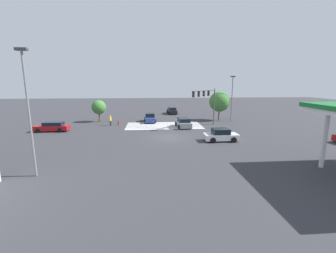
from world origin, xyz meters
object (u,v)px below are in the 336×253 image
Objects in this scene: car_5 at (183,123)px; tree_corner_a at (99,107)px; pedestrian at (110,120)px; street_light_pole_b at (28,104)px; fire_hydrant at (118,123)px; car_0 at (172,111)px; car_2 at (221,135)px; traffic_signal_mast at (206,98)px; car_1 at (52,127)px; tree_corner_b at (219,102)px; car_4 at (150,118)px; street_light_pole_a at (232,95)px.

tree_corner_a is at bearing 62.15° from car_5.
street_light_pole_b is at bearing -51.87° from pedestrian.
fire_hydrant is (10.68, -2.76, -0.31)m from car_5.
car_2 is at bearing -175.67° from car_0.
car_0 is 1.11× the size of car_2.
car_1 is (23.47, 1.73, -3.98)m from traffic_signal_mast.
traffic_signal_mast is at bearing 55.63° from tree_corner_b.
car_4 is 9.48m from tree_corner_a.
street_light_pole_b is at bearing 44.01° from street_light_pole_a.
street_light_pole_a is 2.08× the size of tree_corner_a.
car_1 is 19.82m from car_5.
car_1 is 1.23× the size of tree_corner_a.
street_light_pole_b is at bearing 137.35° from car_5.
tree_corner_b is at bearing -28.21° from street_light_pole_a.
tree_corner_b is (-19.64, -3.82, 2.60)m from pedestrian.
traffic_signal_mast is 5.40m from car_5.
car_0 is at bearing -138.20° from car_1.
car_1 is 2.84× the size of pedestrian.
car_4 is at bearing 149.78° from car_0.
street_light_pole_a is (-29.46, -6.54, 4.24)m from car_1.
car_4 is 1.02× the size of car_5.
street_light_pole_a reaches higher than fire_hydrant.
car_0 is at bearing -120.68° from traffic_signal_mast.
fire_hydrant is (14.38, -2.52, -4.23)m from traffic_signal_mast.
car_0 is 26.07m from car_1.
car_5 is at bearing -175.47° from car_1.
street_light_pole_a is at bearing -167.26° from car_1.
tree_corner_a is at bearing 119.57° from car_0.
tree_corner_a is at bearing -96.53° from car_4.
traffic_signal_mast is 19.36m from tree_corner_a.
pedestrian is (11.92, -2.29, 0.23)m from car_5.
car_2 is 0.93× the size of car_4.
tree_corner_a is at bearing -0.55° from tree_corner_b.
tree_corner_b is at bearing -56.07° from car_5.
tree_corner_b is at bearing -144.52° from car_0.
pedestrian is at bearing 143.34° from car_2.
car_2 is at bearing 139.70° from tree_corner_a.
street_light_pole_a reaches higher than car_2.
traffic_signal_mast is at bearing -134.44° from street_light_pole_b.
car_2 is 15.86m from tree_corner_b.
car_5 is 0.46× the size of street_light_pole_b.
street_light_pole_a is 0.87× the size of street_light_pole_b.
car_1 is 24.26m from car_2.
street_light_pole_b reaches higher than traffic_signal_mast.
car_1 is 1.12× the size of car_5.
pedestrian is at bearing -52.48° from traffic_signal_mast.
car_1 is at bearing 56.35° from tree_corner_a.
car_4 reaches higher than car_2.
car_1 reaches higher than fire_hydrant.
fire_hydrant is (-3.89, 3.56, -2.25)m from tree_corner_a.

